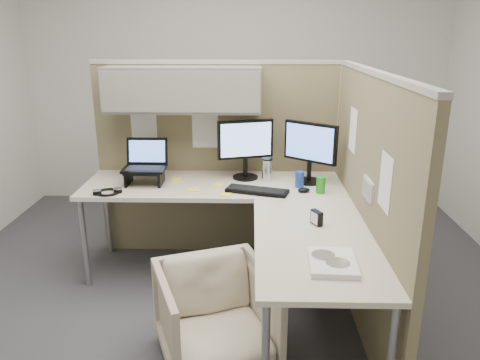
{
  "coord_description": "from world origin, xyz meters",
  "views": [
    {
      "loc": [
        0.18,
        -2.87,
        1.85
      ],
      "look_at": [
        0.1,
        0.25,
        0.85
      ],
      "focal_mm": 35.0,
      "sensor_mm": 36.0,
      "label": 1
    }
  ],
  "objects_px": {
    "office_chair": "(216,312)",
    "keyboard": "(257,191)",
    "desk": "(243,208)",
    "monitor_left": "(246,144)"
  },
  "relations": [
    {
      "from": "desk",
      "to": "keyboard",
      "type": "height_order",
      "value": "keyboard"
    },
    {
      "from": "desk",
      "to": "keyboard",
      "type": "xyz_separation_m",
      "value": [
        0.1,
        0.21,
        0.05
      ]
    },
    {
      "from": "office_chair",
      "to": "desk",
      "type": "bearing_deg",
      "value": 57.66
    },
    {
      "from": "desk",
      "to": "monitor_left",
      "type": "relative_size",
      "value": 4.29
    },
    {
      "from": "desk",
      "to": "monitor_left",
      "type": "xyz_separation_m",
      "value": [
        0.01,
        0.55,
        0.32
      ]
    },
    {
      "from": "desk",
      "to": "monitor_left",
      "type": "height_order",
      "value": "monitor_left"
    },
    {
      "from": "desk",
      "to": "office_chair",
      "type": "distance_m",
      "value": 0.79
    },
    {
      "from": "office_chair",
      "to": "keyboard",
      "type": "height_order",
      "value": "keyboard"
    },
    {
      "from": "monitor_left",
      "to": "keyboard",
      "type": "distance_m",
      "value": 0.44
    },
    {
      "from": "desk",
      "to": "office_chair",
      "type": "xyz_separation_m",
      "value": [
        -0.14,
        -0.69,
        -0.37
      ]
    }
  ]
}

